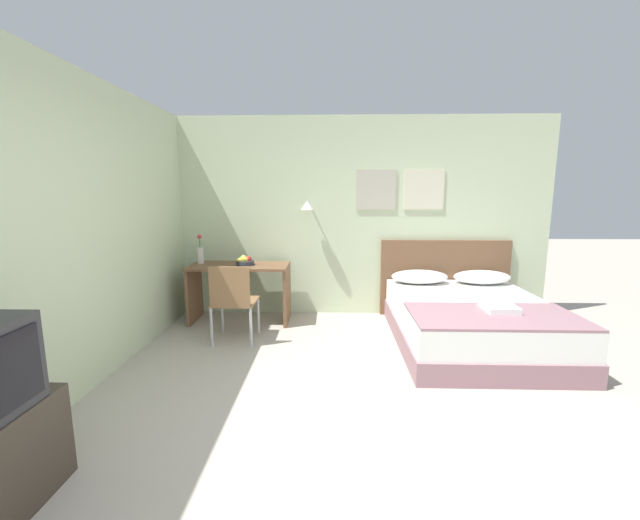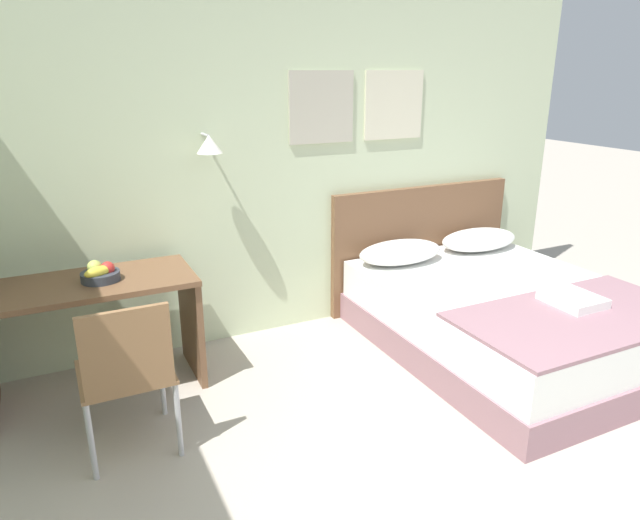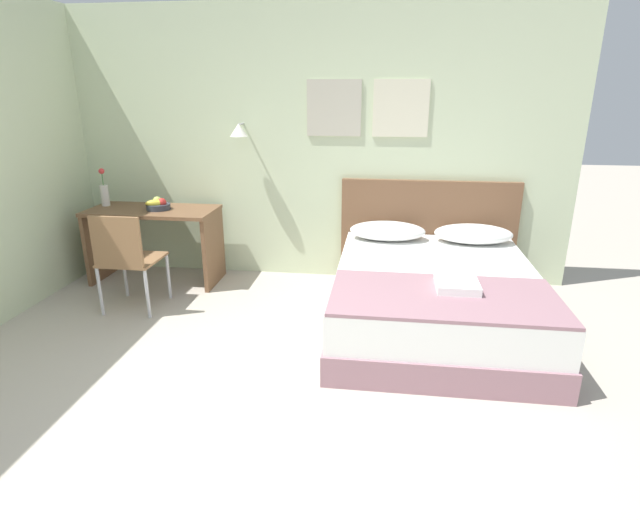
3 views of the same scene
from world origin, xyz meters
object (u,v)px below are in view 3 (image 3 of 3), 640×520
(bed, at_px, (434,298))
(pillow_right, at_px, (473,234))
(desk_chair, at_px, (125,255))
(headboard, at_px, (427,232))
(throw_blanket, at_px, (444,296))
(pillow_left, at_px, (387,231))
(folded_towel_near_foot, at_px, (457,284))
(flower_vase, at_px, (104,193))
(fruit_bowl, at_px, (158,205))
(desk, at_px, (154,231))

(bed, relative_size, pillow_right, 2.88)
(bed, relative_size, desk_chair, 2.33)
(headboard, distance_m, throw_blanket, 1.66)
(bed, distance_m, pillow_left, 0.95)
(folded_towel_near_foot, bearing_deg, flower_vase, 159.62)
(bed, xyz_separation_m, flower_vase, (-3.24, 0.79, 0.63))
(flower_vase, bearing_deg, pillow_left, 0.08)
(folded_towel_near_foot, distance_m, flower_vase, 3.58)
(desk_chair, bearing_deg, flower_vase, 126.51)
(fruit_bowl, bearing_deg, throw_blanket, -26.06)
(headboard, bearing_deg, bed, -90.00)
(throw_blanket, relative_size, fruit_bowl, 6.80)
(folded_towel_near_foot, distance_m, desk, 3.04)
(desk, relative_size, desk_chair, 1.41)
(throw_blanket, xyz_separation_m, desk_chair, (-2.62, 0.55, 0.01))
(desk_chair, bearing_deg, pillow_right, 15.63)
(bed, xyz_separation_m, pillow_right, (0.40, 0.79, 0.34))
(folded_towel_near_foot, bearing_deg, headboard, 93.76)
(headboard, distance_m, desk, 2.74)
(bed, relative_size, folded_towel_near_foot, 6.02)
(pillow_left, distance_m, desk_chair, 2.38)
(bed, height_order, folded_towel_near_foot, folded_towel_near_foot)
(folded_towel_near_foot, relative_size, flower_vase, 0.91)
(desk, bearing_deg, pillow_left, 2.04)
(desk, bearing_deg, pillow_right, 1.52)
(headboard, bearing_deg, pillow_left, -145.46)
(desk_chair, relative_size, fruit_bowl, 3.88)
(desk, distance_m, desk_chair, 0.77)
(bed, bearing_deg, desk_chair, -178.80)
(bed, bearing_deg, folded_towel_near_foot, -77.64)
(throw_blanket, bearing_deg, fruit_bowl, 153.94)
(pillow_right, distance_m, fruit_bowl, 3.04)
(fruit_bowl, bearing_deg, desk, 167.57)
(desk_chair, height_order, flower_vase, flower_vase)
(throw_blanket, distance_m, desk, 3.01)
(throw_blanket, bearing_deg, desk, 154.30)
(bed, xyz_separation_m, pillow_left, (-0.40, 0.79, 0.34))
(pillow_left, distance_m, flower_vase, 2.86)
(headboard, height_order, pillow_left, headboard)
(desk, bearing_deg, flower_vase, 171.50)
(throw_blanket, bearing_deg, folded_towel_near_foot, 55.40)
(folded_towel_near_foot, relative_size, desk_chair, 0.39)
(pillow_left, height_order, folded_towel_near_foot, pillow_left)
(bed, distance_m, desk, 2.82)
(pillow_left, relative_size, folded_towel_near_foot, 2.09)
(bed, distance_m, headboard, 1.10)
(bed, bearing_deg, pillow_right, 63.21)
(bed, distance_m, fruit_bowl, 2.78)
(pillow_left, distance_m, desk, 2.32)
(fruit_bowl, bearing_deg, headboard, 8.08)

